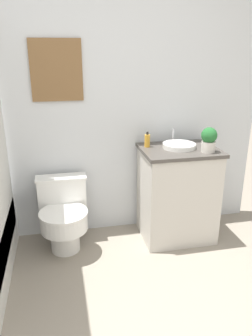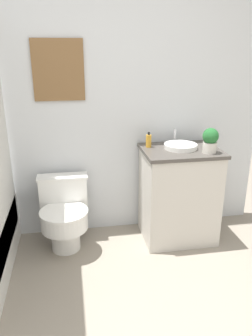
% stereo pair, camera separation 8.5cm
% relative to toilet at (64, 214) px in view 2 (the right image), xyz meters
% --- Properties ---
extents(wall_back, '(3.35, 0.07, 2.50)m').
position_rel_toilet_xyz_m(wall_back, '(0.18, 0.29, 0.94)').
color(wall_back, silver).
rests_on(wall_back, ground_plane).
extents(toilet, '(0.44, 0.52, 0.62)m').
position_rel_toilet_xyz_m(toilet, '(0.00, 0.00, 0.00)').
color(toilet, white).
rests_on(toilet, ground_plane).
extents(vanity, '(0.66, 0.52, 0.85)m').
position_rel_toilet_xyz_m(vanity, '(1.02, -0.01, 0.11)').
color(vanity, beige).
rests_on(vanity, ground_plane).
extents(sink, '(0.28, 0.32, 0.13)m').
position_rel_toilet_xyz_m(sink, '(1.02, 0.01, 0.56)').
color(sink, white).
rests_on(sink, vanity).
extents(soap_bottle, '(0.05, 0.05, 0.13)m').
position_rel_toilet_xyz_m(soap_bottle, '(0.76, 0.10, 0.59)').
color(soap_bottle, gold).
rests_on(soap_bottle, vanity).
extents(potted_plant, '(0.13, 0.13, 0.21)m').
position_rel_toilet_xyz_m(potted_plant, '(1.21, -0.15, 0.64)').
color(potted_plant, beige).
rests_on(potted_plant, vanity).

